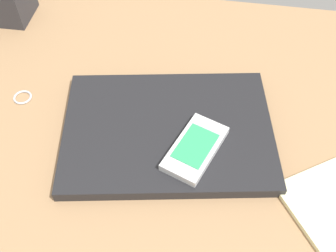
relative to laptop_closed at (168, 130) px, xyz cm
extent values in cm
cube|color=#9E7751|center=(3.32, -4.38, -2.41)|extent=(120.00, 80.00, 3.00)
cube|color=black|center=(0.00, 0.00, 0.00)|extent=(34.45, 27.29, 1.81)
cube|color=silver|center=(4.46, -3.64, 1.50)|extent=(9.01, 11.96, 1.19)
cube|color=#33A566|center=(4.46, -3.64, 2.16)|extent=(6.42, 7.73, 0.14)
torus|color=silver|center=(-24.56, 3.48, -0.73)|extent=(3.00, 3.00, 0.36)
camera|label=1|loc=(5.87, -36.21, 47.92)|focal=43.04mm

